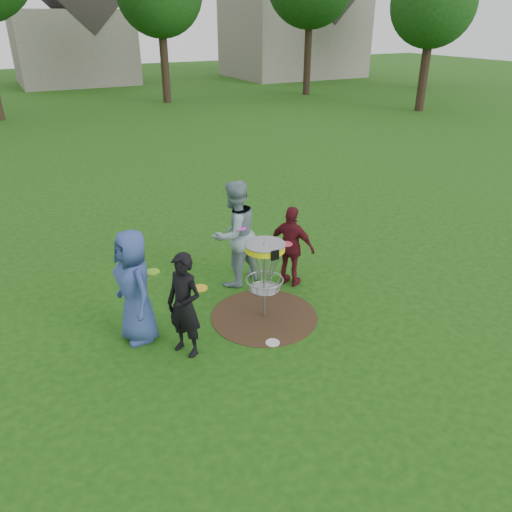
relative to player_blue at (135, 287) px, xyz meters
name	(u,v)px	position (x,y,z in m)	size (l,w,h in m)	color
ground	(264,316)	(2.01, -0.38, -0.91)	(100.00, 100.00, 0.00)	#19470F
dirt_patch	(264,316)	(2.01, -0.38, -0.90)	(1.80, 1.80, 0.01)	#47331E
player_blue	(135,287)	(0.00, 0.00, 0.00)	(0.88, 0.58, 1.81)	#33478C
player_black	(184,305)	(0.52, -0.70, -0.10)	(0.59, 0.39, 1.62)	black
player_grey	(235,234)	(2.10, 0.92, 0.09)	(0.97, 0.76, 2.00)	gray
player_maroon	(292,247)	(2.99, 0.39, -0.14)	(0.90, 0.37, 1.53)	#57131C
disc_on_grass	(273,343)	(1.76, -1.12, -0.90)	(0.22, 0.22, 0.02)	silver
disc_golf_basket	(265,262)	(2.01, -0.38, 0.11)	(0.66, 0.67, 1.38)	#9EA0A5
held_discs	(223,256)	(1.48, 0.04, 0.16)	(2.72, 1.50, 0.30)	#80DD18
house_row	(100,23)	(6.79, 32.69, 3.24)	(44.50, 10.65, 11.62)	gray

